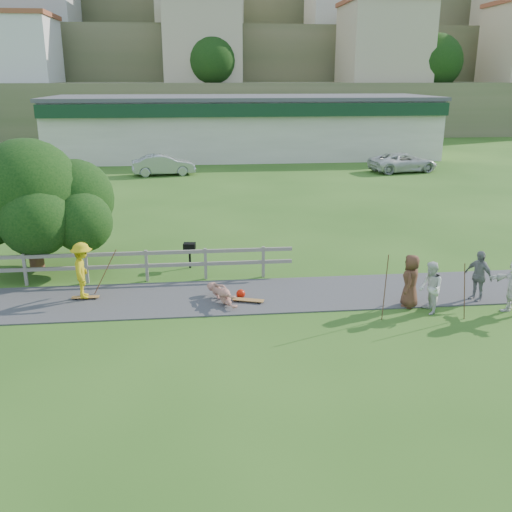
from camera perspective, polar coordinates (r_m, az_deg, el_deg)
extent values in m
plane|color=#2A5518|center=(16.77, -4.78, -6.10)|extent=(260.00, 260.00, 0.00)
cube|color=#3D3D3F|center=(18.14, -4.90, -4.15)|extent=(34.00, 3.00, 0.04)
cube|color=slate|center=(20.48, -22.10, -1.29)|extent=(0.10, 0.10, 1.10)
cube|color=slate|center=(20.01, -16.60, -1.13)|extent=(0.10, 0.10, 1.10)
cube|color=slate|center=(19.73, -10.88, -0.96)|extent=(0.10, 0.10, 1.10)
cube|color=slate|center=(19.65, -5.07, -0.78)|extent=(0.10, 0.10, 1.10)
cube|color=slate|center=(19.78, 0.73, -0.59)|extent=(0.10, 0.10, 1.10)
cube|color=slate|center=(19.98, -18.11, 0.05)|extent=(15.00, 0.08, 0.12)
cube|color=slate|center=(20.11, -17.99, -1.17)|extent=(15.00, 0.08, 0.12)
cube|color=beige|center=(50.72, -1.28, 12.67)|extent=(32.00, 10.00, 4.80)
cube|color=#12341E|center=(45.43, -0.72, 14.38)|extent=(32.00, 0.60, 1.00)
cube|color=#4D4D52|center=(50.57, -1.30, 15.55)|extent=(32.50, 10.50, 0.30)
cube|color=#4D5B35|center=(70.46, -6.05, 14.44)|extent=(220.00, 14.00, 6.00)
cube|color=beige|center=(70.42, -6.23, 19.72)|extent=(10.00, 9.00, 7.00)
cube|color=#4D4D52|center=(70.67, -6.34, 22.76)|extent=(10.40, 9.40, 0.50)
cube|color=#4D5B35|center=(83.36, -6.18, 17.31)|extent=(220.00, 14.00, 13.00)
cube|color=#4D5B35|center=(96.44, -6.28, 19.70)|extent=(220.00, 14.00, 21.00)
cube|color=#4D5B35|center=(109.68, -6.38, 21.78)|extent=(220.00, 14.00, 30.00)
cube|color=#4D5B35|center=(124.08, -6.46, 23.60)|extent=(220.00, 14.00, 40.00)
imported|color=gold|center=(18.43, -16.91, -1.67)|extent=(0.80, 1.21, 1.76)
imported|color=#B27362|center=(17.64, -3.40, -3.78)|extent=(1.69, 0.99, 0.60)
imported|color=silver|center=(17.49, 17.06, -3.06)|extent=(0.61, 0.77, 1.57)
imported|color=gray|center=(18.91, 21.35, -1.86)|extent=(0.78, 1.03, 1.63)
imported|color=#553222|center=(17.78, 15.21, -2.43)|extent=(0.83, 0.95, 1.65)
imported|color=#9B9EA2|center=(41.27, -9.24, 8.98)|extent=(4.55, 2.10, 1.45)
imported|color=silver|center=(43.53, 14.50, 9.06)|extent=(5.35, 3.21, 1.39)
sphere|color=#B91805|center=(18.05, -1.54, -3.79)|extent=(0.28, 0.28, 0.28)
cylinder|color=brown|center=(18.71, -14.88, -1.31)|extent=(0.03, 0.03, 1.70)
cylinder|color=brown|center=(16.56, 12.79, -3.12)|extent=(0.03, 0.03, 1.97)
cylinder|color=brown|center=(17.31, 20.12, -3.34)|extent=(0.03, 0.03, 1.71)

